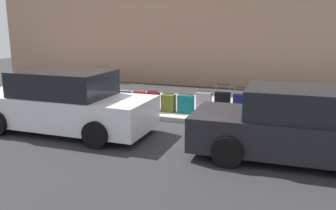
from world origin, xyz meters
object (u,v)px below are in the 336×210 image
object	(u,v)px
suitcase_red_1	(263,107)
suitcase_navy_2	(242,106)
suitcase_olive_6	(168,103)
parked_car_white_1	(65,103)
suitcase_teal_5	(186,104)
suitcase_maroon_0	(284,113)
suitcase_black_3	(222,104)
parked_car_charcoal_0	(306,127)
suitcase_silver_4	(204,104)
bollard_post	(83,92)
fire_hydrant	(100,94)
suitcase_navy_9	(124,100)
suitcase_red_8	(139,100)
suitcase_maroon_7	(153,101)

from	to	relation	value
suitcase_red_1	suitcase_navy_2	distance (m)	0.60
suitcase_olive_6	parked_car_white_1	xyz separation A→B (m)	(2.02, 2.45, 0.35)
suitcase_navy_2	suitcase_teal_5	distance (m)	1.69
suitcase_red_1	suitcase_maroon_0	bearing A→B (deg)	169.31
suitcase_black_3	parked_car_charcoal_0	bearing A→B (deg)	132.29
suitcase_black_3	suitcase_silver_4	size ratio (longest dim) A/B	1.31
suitcase_maroon_0	bollard_post	xyz separation A→B (m)	(6.38, 0.08, 0.19)
suitcase_navy_2	bollard_post	world-z (taller)	bollard_post
suitcase_teal_5	fire_hydrant	world-z (taller)	fire_hydrant
suitcase_maroon_0	suitcase_navy_2	xyz separation A→B (m)	(1.16, -0.08, 0.07)
suitcase_silver_4	suitcase_olive_6	distance (m)	1.13
suitcase_navy_9	parked_car_white_1	distance (m)	2.45
suitcase_maroon_0	suitcase_teal_5	bearing A→B (deg)	-1.99
suitcase_red_8	parked_car_white_1	world-z (taller)	parked_car_white_1
suitcase_red_8	suitcase_navy_9	world-z (taller)	suitcase_red_8
suitcase_silver_4	suitcase_red_8	distance (m)	2.11
suitcase_teal_5	parked_car_white_1	bearing A→B (deg)	43.49
suitcase_navy_2	suitcase_navy_9	size ratio (longest dim) A/B	1.14
suitcase_maroon_0	suitcase_red_8	world-z (taller)	suitcase_red_8
suitcase_teal_5	suitcase_navy_9	bearing A→B (deg)	2.14
fire_hydrant	bollard_post	size ratio (longest dim) A/B	0.78
suitcase_navy_2	suitcase_silver_4	distance (m)	1.12
parked_car_white_1	suitcase_olive_6	bearing A→B (deg)	-129.48
suitcase_maroon_0	bollard_post	size ratio (longest dim) A/B	0.87
suitcase_black_3	parked_car_charcoal_0	world-z (taller)	parked_car_charcoal_0
fire_hydrant	suitcase_maroon_0	bearing A→B (deg)	179.32
suitcase_maroon_0	parked_car_charcoal_0	distance (m)	2.42
suitcase_navy_2	parked_car_white_1	world-z (taller)	parked_car_white_1
suitcase_maroon_0	bollard_post	distance (m)	6.39
suitcase_red_1	suitcase_navy_2	size ratio (longest dim) A/B	1.08
suitcase_navy_2	suitcase_black_3	distance (m)	0.58
suitcase_black_3	suitcase_maroon_7	distance (m)	2.18
suitcase_navy_2	suitcase_maroon_7	size ratio (longest dim) A/B	1.45
suitcase_red_1	parked_car_white_1	distance (m)	5.45
suitcase_olive_6	bollard_post	size ratio (longest dim) A/B	0.63
suitcase_red_8	fire_hydrant	distance (m)	1.44
suitcase_silver_4	fire_hydrant	world-z (taller)	fire_hydrant
suitcase_maroon_0	bollard_post	bearing A→B (deg)	0.73
suitcase_olive_6	suitcase_maroon_7	bearing A→B (deg)	5.11
bollard_post	suitcase_olive_6	bearing A→B (deg)	-176.45
suitcase_navy_2	suitcase_red_8	size ratio (longest dim) A/B	1.07
suitcase_navy_2	parked_car_charcoal_0	size ratio (longest dim) A/B	0.20
suitcase_red_1	suitcase_red_8	bearing A→B (deg)	0.52
fire_hydrant	suitcase_red_1	bearing A→B (deg)	-179.58
suitcase_maroon_7	parked_car_white_1	bearing A→B (deg)	57.75
suitcase_olive_6	bollard_post	bearing A→B (deg)	3.55
suitcase_navy_2	suitcase_navy_9	xyz separation A→B (m)	(3.75, 0.06, -0.08)
suitcase_olive_6	suitcase_navy_9	distance (m)	1.50
suitcase_black_3	suitcase_maroon_7	xyz separation A→B (m)	(2.18, 0.08, -0.07)
suitcase_olive_6	parked_car_white_1	world-z (taller)	parked_car_white_1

